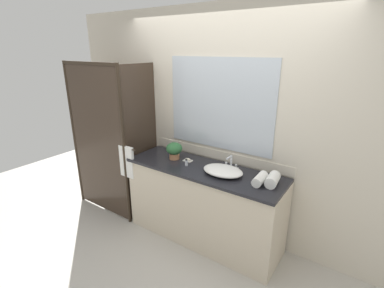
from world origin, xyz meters
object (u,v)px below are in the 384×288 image
object	(u,v)px
sink_basin	(223,171)
amenity_bottle_conditioner	(168,149)
faucet	(231,164)
rolled_towel_near_edge	(273,180)
potted_plant	(174,150)
rolled_towel_middle	(260,179)
amenity_bottle_body_wash	(186,163)
soap_dish	(188,160)

from	to	relation	value
sink_basin	amenity_bottle_conditioner	distance (m)	0.90
faucet	rolled_towel_near_edge	size ratio (longest dim) A/B	0.79
potted_plant	amenity_bottle_conditioner	world-z (taller)	potted_plant
rolled_towel_near_edge	rolled_towel_middle	distance (m)	0.12
potted_plant	rolled_towel_middle	xyz separation A→B (m)	(1.08, -0.04, -0.07)
amenity_bottle_body_wash	rolled_towel_middle	xyz separation A→B (m)	(0.84, 0.05, 0.01)
sink_basin	rolled_towel_middle	bearing A→B (deg)	2.12
rolled_towel_middle	amenity_bottle_body_wash	bearing A→B (deg)	-176.44
amenity_bottle_body_wash	amenity_bottle_conditioner	xyz separation A→B (m)	(-0.44, 0.22, 0.01)
faucet	amenity_bottle_conditioner	xyz separation A→B (m)	(-0.88, 0.01, -0.00)
soap_dish	sink_basin	bearing A→B (deg)	-8.91
amenity_bottle_body_wash	rolled_towel_middle	bearing A→B (deg)	3.56
potted_plant	amenity_bottle_body_wash	distance (m)	0.27
faucet	amenity_bottle_body_wash	bearing A→B (deg)	-154.10
sink_basin	faucet	distance (m)	0.18
potted_plant	rolled_towel_middle	bearing A→B (deg)	-1.91
soap_dish	rolled_towel_middle	distance (m)	0.91
soap_dish	amenity_bottle_conditioner	xyz separation A→B (m)	(-0.38, 0.10, 0.03)
rolled_towel_near_edge	rolled_towel_middle	xyz separation A→B (m)	(-0.11, -0.04, -0.01)
amenity_bottle_conditioner	rolled_towel_middle	xyz separation A→B (m)	(1.28, -0.17, 0.00)
soap_dish	rolled_towel_middle	world-z (taller)	rolled_towel_middle
potted_plant	rolled_towel_near_edge	bearing A→B (deg)	0.13
faucet	rolled_towel_near_edge	bearing A→B (deg)	-13.62
sink_basin	amenity_bottle_conditioner	size ratio (longest dim) A/B	4.54
sink_basin	rolled_towel_near_edge	size ratio (longest dim) A/B	2.01
amenity_bottle_body_wash	rolled_towel_middle	world-z (taller)	rolled_towel_middle
soap_dish	rolled_towel_middle	bearing A→B (deg)	-4.07
amenity_bottle_body_wash	amenity_bottle_conditioner	bearing A→B (deg)	153.47
soap_dish	rolled_towel_middle	size ratio (longest dim) A/B	0.44
rolled_towel_near_edge	faucet	bearing A→B (deg)	166.38
rolled_towel_near_edge	soap_dish	bearing A→B (deg)	178.56
potted_plant	rolled_towel_near_edge	size ratio (longest dim) A/B	0.93
potted_plant	soap_dish	xyz separation A→B (m)	(0.18, 0.03, -0.10)
faucet	potted_plant	bearing A→B (deg)	-169.50
potted_plant	amenity_bottle_conditioner	bearing A→B (deg)	146.84
amenity_bottle_conditioner	soap_dish	bearing A→B (deg)	-15.32
potted_plant	rolled_towel_near_edge	distance (m)	1.19
sink_basin	amenity_bottle_body_wash	size ratio (longest dim) A/B	5.41
sink_basin	soap_dish	bearing A→B (deg)	171.09
faucet	amenity_bottle_body_wash	xyz separation A→B (m)	(-0.44, -0.21, -0.01)
amenity_bottle_conditioner	potted_plant	bearing A→B (deg)	-33.16
amenity_bottle_conditioner	rolled_towel_middle	bearing A→B (deg)	-7.46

